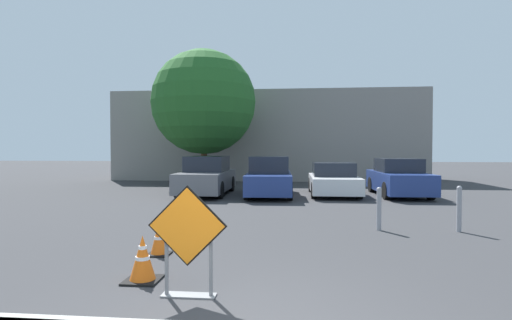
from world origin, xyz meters
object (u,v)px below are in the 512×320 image
at_px(parked_car_fourth, 399,178).
at_px(traffic_cone_nearest, 143,259).
at_px(parked_car_third, 333,180).
at_px(parked_car_nearest, 207,177).
at_px(bollard_second, 459,208).
at_px(traffic_cone_second, 159,239).
at_px(bollard_nearest, 379,208).
at_px(parked_car_second, 269,178).
at_px(road_closed_sign, 188,236).

bearing_deg(parked_car_fourth, traffic_cone_nearest, 59.02).
bearing_deg(parked_car_third, parked_car_nearest, 3.51).
bearing_deg(bollard_second, traffic_cone_nearest, -145.75).
bearing_deg(traffic_cone_second, bollard_second, 23.10).
height_order(parked_car_nearest, bollard_nearest, parked_car_nearest).
relative_size(parked_car_nearest, parked_car_second, 1.03).
xyz_separation_m(parked_car_nearest, bollard_second, (7.40, -6.85, -0.18)).
distance_m(traffic_cone_second, parked_car_third, 10.60).
relative_size(road_closed_sign, parked_car_third, 0.35).
bearing_deg(parked_car_fourth, traffic_cone_second, 54.65).
height_order(parked_car_second, bollard_second, parked_car_second).
relative_size(road_closed_sign, parked_car_nearest, 0.32).
relative_size(parked_car_second, bollard_nearest, 4.31).
xyz_separation_m(parked_car_fourth, bollard_second, (-0.46, -7.21, -0.15)).
xyz_separation_m(traffic_cone_nearest, bollard_nearest, (4.10, 4.01, 0.21)).
distance_m(road_closed_sign, bollard_nearest, 5.63).
relative_size(parked_car_second, bollard_second, 4.11).
xyz_separation_m(road_closed_sign, parked_car_second, (0.29, 11.16, -0.06)).
bearing_deg(road_closed_sign, bollard_second, 41.95).
distance_m(road_closed_sign, parked_car_fourth, 13.01).
bearing_deg(parked_car_third, parked_car_second, 12.68).
bearing_deg(bollard_nearest, traffic_cone_nearest, -135.68).
bearing_deg(traffic_cone_nearest, bollard_second, 34.25).
height_order(road_closed_sign, parked_car_nearest, parked_car_nearest).
bearing_deg(parked_car_third, bollard_second, 106.38).
bearing_deg(traffic_cone_second, parked_car_fourth, 56.14).
bearing_deg(parked_car_nearest, road_closed_sign, 101.18).
bearing_deg(traffic_cone_nearest, road_closed_sign, -34.22).
xyz_separation_m(traffic_cone_nearest, parked_car_nearest, (-1.52, 10.86, 0.41)).
bearing_deg(traffic_cone_second, traffic_cone_nearest, -79.82).
distance_m(parked_car_second, bollard_second, 8.15).
xyz_separation_m(traffic_cone_nearest, parked_car_fourth, (6.35, 11.22, 0.38)).
distance_m(traffic_cone_second, parked_car_fourth, 11.84).
relative_size(parked_car_nearest, bollard_nearest, 4.44).
distance_m(road_closed_sign, parked_car_second, 11.16).
height_order(parked_car_second, bollard_nearest, parked_car_second).
xyz_separation_m(traffic_cone_second, bollard_nearest, (4.35, 2.62, 0.24)).
xyz_separation_m(road_closed_sign, traffic_cone_nearest, (-0.81, 0.55, -0.47)).
bearing_deg(bollard_second, parked_car_nearest, 137.22).
distance_m(parked_car_second, parked_car_third, 2.69).
bearing_deg(parked_car_fourth, parked_car_nearest, 1.14).
height_order(parked_car_second, parked_car_third, parked_car_second).
bearing_deg(parked_car_second, road_closed_sign, 86.08).
distance_m(traffic_cone_nearest, parked_car_fourth, 12.89).
bearing_deg(parked_car_third, traffic_cone_nearest, 71.29).
xyz_separation_m(road_closed_sign, parked_car_fourth, (5.53, 11.77, -0.08)).
height_order(parked_car_third, bollard_nearest, parked_car_third).
height_order(traffic_cone_nearest, parked_car_fourth, parked_car_fourth).
height_order(traffic_cone_nearest, parked_car_second, parked_car_second).
distance_m(road_closed_sign, traffic_cone_nearest, 1.09).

